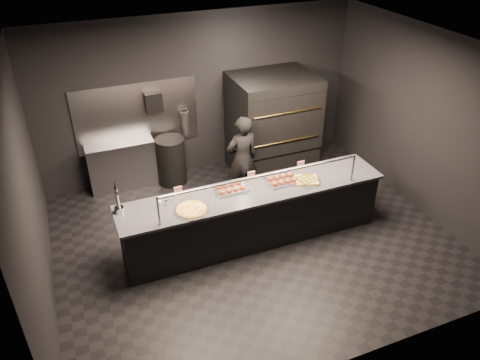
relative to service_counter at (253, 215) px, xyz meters
The scene contains 15 objects.
room 1.03m from the service_counter, 115.57° to the left, with size 6.04×6.00×3.00m.
service_counter is the anchor object (origin of this frame).
pizza_oven 2.30m from the service_counter, 57.73° to the left, with size 1.50×1.23×1.91m.
prep_shelf 2.82m from the service_counter, 124.59° to the left, with size 1.20×0.35×0.90m, color #99999E.
towel_dispenser 2.78m from the service_counter, 110.63° to the left, with size 0.30×0.20×0.35m, color black.
fire_extinguisher 2.50m from the service_counter, 98.30° to the left, with size 0.14×0.14×0.51m.
beer_tap 2.05m from the service_counter, behind, with size 0.13×0.19×0.51m.
round_pizza 1.13m from the service_counter, behind, with size 0.50×0.50×0.03m.
slider_tray_a 0.60m from the service_counter, 154.54° to the left, with size 0.53×0.43×0.08m.
slider_tray_b 0.70m from the service_counter, ahead, with size 0.57×0.49×0.08m.
square_pizza 0.98m from the service_counter, ahead, with size 0.44×0.44×0.05m.
condiment_jar 1.46m from the service_counter, behind, with size 0.14×0.06×0.09m.
tent_cards 0.60m from the service_counter, 94.93° to the left, with size 2.13×0.04×0.15m.
trash_bin 2.28m from the service_counter, 108.58° to the left, with size 0.54×0.54×0.90m, color black.
worker 1.23m from the service_counter, 76.29° to the left, with size 0.58×0.38×1.58m, color black.
Camera 1 is at (-2.39, -5.33, 4.70)m, focal length 35.00 mm.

